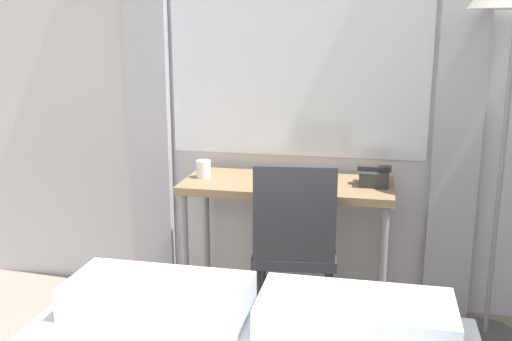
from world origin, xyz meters
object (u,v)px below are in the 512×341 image
object	(u,v)px
desk_chair	(295,242)
mug	(203,169)
telephone	(374,176)
desk	(287,197)
book	(293,183)

from	to	relation	value
desk_chair	mug	size ratio (longest dim) A/B	10.23
telephone	mug	bearing A→B (deg)	-177.56
desk	desk_chair	world-z (taller)	desk_chair
desk_chair	telephone	bearing A→B (deg)	30.63
desk_chair	telephone	xyz separation A→B (m)	(0.36, 0.27, 0.28)
desk_chair	telephone	size ratio (longest dim) A/B	5.65
book	mug	size ratio (longest dim) A/B	2.81
book	mug	world-z (taller)	mug
desk	desk_chair	xyz separation A→B (m)	(0.08, -0.24, -0.15)
desk	telephone	world-z (taller)	telephone
telephone	mug	distance (m)	0.88
telephone	book	size ratio (longest dim) A/B	0.65
book	mug	bearing A→B (deg)	173.04
book	desk	bearing A→B (deg)	122.21
desk	book	world-z (taller)	book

